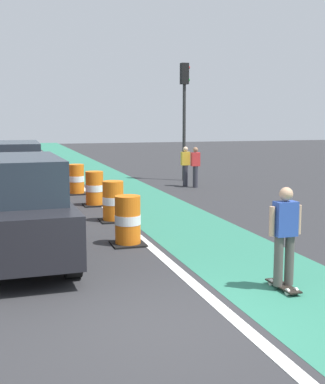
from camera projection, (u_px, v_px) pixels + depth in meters
The scene contains 14 objects.
ground_plane at pixel (171, 325), 7.11m from camera, with size 100.00×100.00×0.00m, color #2D2D30.
bike_lane_strip at pixel (133, 194), 19.17m from camera, with size 2.50×80.00×0.01m, color #2D755B.
lane_divider_stripe at pixel (92, 196), 18.73m from camera, with size 0.20×80.00×0.01m, color silver.
skateboarder_on_lane at pixel (285, 235), 8.45m from camera, with size 0.57×0.80×1.69m.
parked_suv_nearest at pixel (17, 209), 10.17m from camera, with size 2.02×4.65×2.04m.
parked_suv_second at pixel (12, 175), 16.04m from camera, with size 1.98×4.63×2.04m.
parked_sedan_third at pixel (6, 163), 22.53m from camera, with size 1.93×4.11×1.70m.
traffic_barrel_front at pixel (128, 221), 11.53m from camera, with size 0.73×0.73×1.09m.
traffic_barrel_mid at pixel (113, 202), 14.16m from camera, with size 0.73×0.73×1.09m.
traffic_barrel_back at pixel (95, 189), 16.67m from camera, with size 0.73×0.73×1.09m.
traffic_barrel_far at pixel (76, 180), 19.16m from camera, with size 0.73×0.73×1.09m.
traffic_light_corner at pixel (184, 101), 22.94m from camera, with size 0.41×0.32×5.10m.
pedestrian_crossing at pixel (185, 165), 21.27m from camera, with size 0.34×0.20×1.61m.
pedestrian_waiting at pixel (195, 166), 20.92m from camera, with size 0.34×0.20×1.61m.
Camera 1 is at (-2.09, -6.46, 2.79)m, focal length 49.29 mm.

